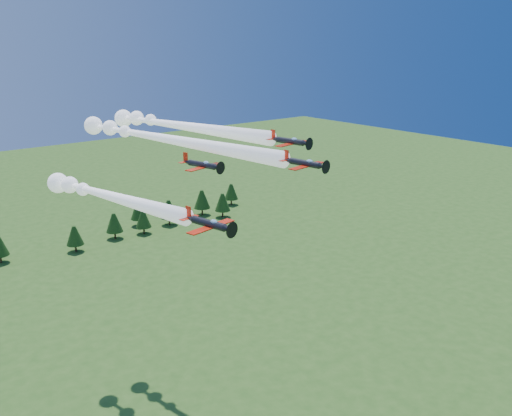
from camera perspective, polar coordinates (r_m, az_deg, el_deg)
plane_lead at (r=105.85m, az=-9.57°, el=6.96°), size 14.14×59.18×3.70m
plane_left at (r=98.61m, az=-14.94°, el=1.33°), size 13.58×43.80×3.70m
plane_right at (r=113.01m, az=-8.08°, el=8.24°), size 13.75×49.90×3.70m
plane_slot at (r=93.22m, az=-5.39°, el=4.33°), size 7.60×8.37×2.65m
treeline at (r=197.06m, az=-20.50°, el=-2.45°), size 165.56×17.43×11.84m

